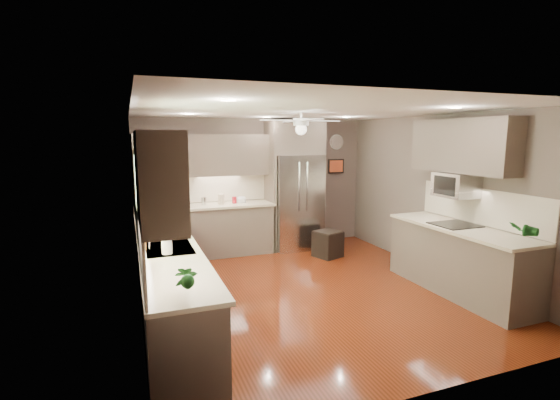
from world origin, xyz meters
TOP-DOWN VIEW (x-y plane):
  - floor at (0.00, 0.00)m, footprint 5.00×5.00m
  - ceiling at (0.00, 0.00)m, footprint 5.00×5.00m
  - wall_back at (0.00, 2.50)m, footprint 4.50×0.00m
  - wall_front at (0.00, -2.50)m, footprint 4.50×0.00m
  - wall_left at (-2.25, 0.00)m, footprint 0.00×5.00m
  - wall_right at (2.25, 0.00)m, footprint 0.00×5.00m
  - canister_b at (-1.06, 2.23)m, footprint 0.11×0.11m
  - canister_c at (-0.75, 2.18)m, footprint 0.15×0.15m
  - canister_d at (-0.50, 2.21)m, footprint 0.09×0.09m
  - soap_bottle at (-2.06, -0.12)m, footprint 0.10×0.10m
  - potted_plant_left at (-1.93, -2.01)m, footprint 0.19×0.14m
  - potted_plant_right at (1.91, -1.73)m, footprint 0.21×0.19m
  - bowl at (-0.37, 2.19)m, footprint 0.22×0.22m
  - left_run at (-1.95, 0.15)m, footprint 0.65×4.70m
  - back_run at (-0.72, 2.20)m, footprint 1.85×0.65m
  - uppers at (-0.74, 0.71)m, footprint 4.50×4.70m
  - window at (-2.22, -0.50)m, footprint 0.05×1.12m
  - sink at (-1.93, -0.50)m, footprint 0.50×0.70m
  - refrigerator at (0.70, 2.16)m, footprint 1.06×0.75m
  - right_run at (1.93, -0.80)m, footprint 0.70×2.20m
  - microwave at (2.03, -0.55)m, footprint 0.43×0.55m
  - ceiling_fan at (-0.00, 0.30)m, footprint 1.18×1.18m
  - recessed_lights at (-0.04, 0.40)m, footprint 2.84×3.14m
  - wall_clock at (1.75, 2.48)m, footprint 0.30×0.03m
  - framed_print at (1.75, 2.48)m, footprint 0.36×0.03m
  - stool at (1.01, 1.36)m, footprint 0.54×0.54m
  - paper_towel at (-1.98, -0.77)m, footprint 0.11×0.11m

SIDE VIEW (x-z plane):
  - floor at x=0.00m, z-range 0.00..0.00m
  - stool at x=1.01m, z-range -0.01..0.48m
  - left_run at x=-1.95m, z-range -0.24..1.21m
  - back_run at x=-0.72m, z-range -0.24..1.21m
  - right_run at x=1.93m, z-range -0.24..1.21m
  - sink at x=-1.93m, z-range 0.75..1.07m
  - bowl at x=-0.37m, z-range 0.94..0.99m
  - canister_d at x=-0.50m, z-range 0.94..1.06m
  - canister_b at x=-1.06m, z-range 0.94..1.08m
  - canister_c at x=-0.75m, z-range 0.93..1.13m
  - soap_bottle at x=-2.06m, z-range 0.94..1.14m
  - paper_towel at x=-1.98m, z-range 0.94..1.22m
  - potted_plant_right at x=1.91m, z-range 0.94..1.26m
  - potted_plant_left at x=-1.93m, z-range 0.94..1.27m
  - refrigerator at x=0.70m, z-range -0.04..2.41m
  - wall_back at x=0.00m, z-range -1.00..3.50m
  - wall_front at x=0.00m, z-range -1.00..3.50m
  - wall_left at x=-2.25m, z-range -1.25..3.75m
  - wall_right at x=2.25m, z-range -1.25..3.75m
  - microwave at x=2.03m, z-range 1.31..1.65m
  - framed_print at x=1.75m, z-range 1.40..1.70m
  - window at x=-2.22m, z-range 1.09..2.01m
  - uppers at x=-0.74m, z-range 1.39..2.35m
  - wall_clock at x=1.75m, z-range 1.90..2.20m
  - ceiling_fan at x=0.00m, z-range 2.17..2.49m
  - recessed_lights at x=-0.04m, z-range 2.49..2.50m
  - ceiling at x=0.00m, z-range 2.50..2.50m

